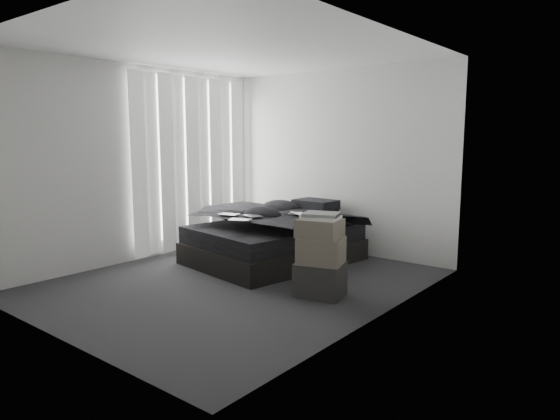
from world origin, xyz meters
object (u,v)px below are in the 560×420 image
Objects in this scene: side_stand at (241,227)px; bed at (274,251)px; box_lower at (320,279)px; laptop at (296,209)px.

bed is at bearing -22.18° from side_stand.
bed is at bearing 147.67° from box_lower.
side_stand is 2.60m from box_lower.
box_lower reaches higher than bed.
side_stand is (-0.97, 0.40, 0.16)m from bed.
side_stand is at bearing 151.75° from box_lower.
side_stand reaches higher than box_lower.
side_stand is (-1.36, 0.41, -0.45)m from laptop.
bed is 4.27× the size of box_lower.
box_lower is at bearing -14.34° from laptop.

